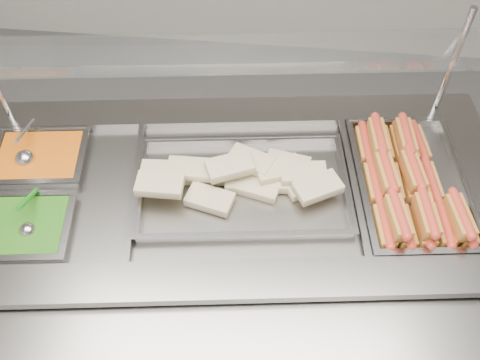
# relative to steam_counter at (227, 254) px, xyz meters

# --- Properties ---
(steam_counter) EXTENTS (2.08, 1.12, 0.95)m
(steam_counter) POSITION_rel_steam_counter_xyz_m (0.00, 0.00, 0.00)
(steam_counter) COLOR slate
(steam_counter) RESTS_ON ground
(tray_rail) EXTENTS (1.92, 0.62, 0.05)m
(tray_rail) POSITION_rel_steam_counter_xyz_m (0.07, -0.53, 0.42)
(tray_rail) COLOR gray
(tray_rail) RESTS_ON steam_counter
(sneeze_guard) EXTENTS (1.76, 0.52, 0.46)m
(sneeze_guard) POSITION_rel_steam_counter_xyz_m (-0.03, 0.23, 0.86)
(sneeze_guard) COLOR silver
(sneeze_guard) RESTS_ON steam_counter
(pan_hotdogs) EXTENTS (0.43, 0.62, 0.11)m
(pan_hotdogs) POSITION_rel_steam_counter_xyz_m (0.65, 0.08, 0.43)
(pan_hotdogs) COLOR gray
(pan_hotdogs) RESTS_ON steam_counter
(pan_wraps) EXTENTS (0.76, 0.51, 0.07)m
(pan_wraps) POSITION_rel_steam_counter_xyz_m (0.06, 0.01, 0.45)
(pan_wraps) COLOR gray
(pan_wraps) RESTS_ON steam_counter
(pan_beans) EXTENTS (0.35, 0.29, 0.11)m
(pan_beans) POSITION_rel_steam_counter_xyz_m (-0.69, 0.07, 0.43)
(pan_beans) COLOR gray
(pan_beans) RESTS_ON steam_counter
(pan_peas) EXTENTS (0.35, 0.29, 0.11)m
(pan_peas) POSITION_rel_steam_counter_xyz_m (-0.66, -0.24, 0.43)
(pan_peas) COLOR gray
(pan_peas) RESTS_ON steam_counter
(hotdogs_in_buns) EXTENTS (0.38, 0.57, 0.12)m
(hotdogs_in_buns) POSITION_rel_steam_counter_xyz_m (0.63, 0.06, 0.48)
(hotdogs_in_buns) COLOR #A36122
(hotdogs_in_buns) RESTS_ON pan_hotdogs
(tortilla_wraps) EXTENTS (0.71, 0.31, 0.10)m
(tortilla_wraps) POSITION_rel_steam_counter_xyz_m (0.06, 0.03, 0.49)
(tortilla_wraps) COLOR #C3B783
(tortilla_wraps) RESTS_ON pan_wraps
(ladle) EXTENTS (0.07, 0.21, 0.14)m
(ladle) POSITION_rel_steam_counter_xyz_m (-0.73, 0.05, 0.48)
(ladle) COLOR silver
(ladle) RESTS_ON pan_beans
(serving_spoon) EXTENTS (0.06, 0.19, 0.14)m
(serving_spoon) POSITION_rel_steam_counter_xyz_m (-0.62, -0.24, 0.48)
(serving_spoon) COLOR silver
(serving_spoon) RESTS_ON pan_peas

